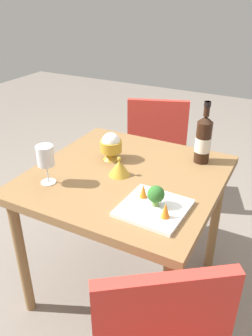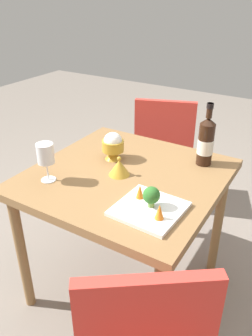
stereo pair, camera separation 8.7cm
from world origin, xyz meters
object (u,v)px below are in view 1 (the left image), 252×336
at_px(carrot_garnish_left, 143,191).
at_px(serving_plate, 154,208).
at_px(rice_bowl, 111,146).
at_px(broccoli_floret, 156,195).
at_px(wine_bottle, 203,139).
at_px(chair_near_window, 157,141).
at_px(wine_glass, 45,157).
at_px(carrot_garnish_right, 165,210).
at_px(rice_bowl_lid, 119,168).

bearing_deg(carrot_garnish_left, serving_plate, -31.61).
height_order(rice_bowl, broccoli_floret, rice_bowl).
xyz_separation_m(wine_bottle, serving_plate, (-0.04, -0.49, -0.11)).
height_order(wine_bottle, serving_plate, wine_bottle).
relative_size(broccoli_floret, carrot_garnish_left, 1.43).
bearing_deg(chair_near_window, broccoli_floret, -87.85).
xyz_separation_m(wine_glass, rice_bowl, (0.13, 0.33, -0.05)).
height_order(broccoli_floret, carrot_garnish_right, broccoli_floret).
height_order(chair_near_window, carrot_garnish_right, chair_near_window).
distance_m(rice_bowl, rice_bowl_lid, 0.17).
relative_size(rice_bowl, rice_bowl_lid, 1.42).
xyz_separation_m(rice_bowl, carrot_garnish_right, (0.43, -0.35, -0.03)).
xyz_separation_m(rice_bowl, carrot_garnish_left, (0.30, -0.27, -0.03)).
bearing_deg(serving_plate, wine_glass, -176.93).
distance_m(chair_near_window, wine_glass, 1.11).
bearing_deg(carrot_garnish_left, wine_glass, -171.27).
relative_size(rice_bowl, carrot_garnish_left, 2.37).
relative_size(chair_near_window, broccoli_floret, 9.91).
bearing_deg(serving_plate, carrot_garnish_left, 148.39).
height_order(carrot_garnish_left, carrot_garnish_right, carrot_garnish_right).
bearing_deg(broccoli_floret, carrot_garnish_left, 155.62).
relative_size(chair_near_window, carrot_garnish_left, 14.20).
distance_m(rice_bowl_lid, carrot_garnish_left, 0.24).
xyz_separation_m(wine_bottle, carrot_garnish_left, (-0.11, -0.45, -0.07)).
xyz_separation_m(carrot_garnish_left, carrot_garnish_right, (0.13, -0.09, 0.00)).
height_order(rice_bowl, carrot_garnish_right, rice_bowl).
relative_size(wine_glass, broccoli_floret, 2.09).
bearing_deg(wine_bottle, broccoli_floret, -94.80).
bearing_deg(wine_glass, wine_bottle, 43.59).
relative_size(wine_bottle, carrot_garnish_right, 5.00).
bearing_deg(carrot_garnish_right, broccoli_floret, 138.90).
distance_m(wine_glass, carrot_garnish_right, 0.57).
xyz_separation_m(rice_bowl_lid, serving_plate, (0.25, -0.18, -0.03)).
bearing_deg(carrot_garnish_left, wine_bottle, 76.50).
height_order(serving_plate, carrot_garnish_left, carrot_garnish_left).
distance_m(wine_bottle, carrot_garnish_left, 0.47).
distance_m(chair_near_window, broccoli_floret, 1.13).
relative_size(chair_near_window, rice_bowl, 6.00).
bearing_deg(wine_glass, carrot_garnish_right, -1.84).
relative_size(wine_bottle, rice_bowl, 2.18).
xyz_separation_m(chair_near_window, wine_glass, (-0.09, -1.06, 0.32)).
bearing_deg(rice_bowl_lid, serving_plate, -35.74).
bearing_deg(carrot_garnish_right, carrot_garnish_left, 146.82).
bearing_deg(wine_glass, chair_near_window, 85.40).
distance_m(chair_near_window, wine_bottle, 0.78).
bearing_deg(chair_near_window, serving_plate, -88.17).
bearing_deg(broccoli_floret, wine_bottle, 85.20).
bearing_deg(broccoli_floret, carrot_garnish_right, -41.10).
relative_size(wine_bottle, broccoli_floret, 3.60).
bearing_deg(rice_bowl, broccoli_floret, -38.63).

